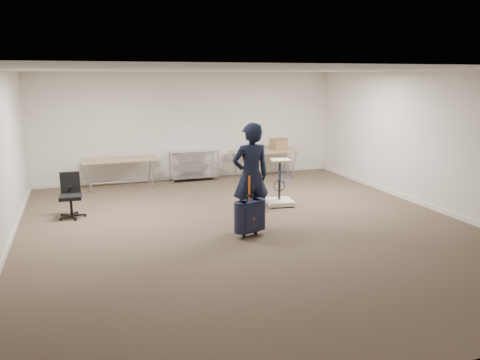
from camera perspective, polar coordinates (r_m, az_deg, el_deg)
name	(u,v)px	position (r m, az deg, el deg)	size (l,w,h in m)	color
ground	(249,228)	(8.54, 1.09, -5.88)	(9.00, 9.00, 0.00)	#48382C
room_shell	(226,206)	(9.78, -1.71, -3.16)	(8.00, 9.00, 9.00)	beige
folding_table_left	(120,161)	(11.76, -14.42, 2.29)	(1.80, 0.75, 0.73)	#9B865F
folding_table_right	(265,152)	(12.63, 3.01, 3.37)	(1.80, 0.75, 0.73)	#9B865F
wire_shelf	(194,164)	(12.34, -5.65, 1.98)	(1.22, 0.47, 0.80)	silver
person	(251,176)	(8.30, 1.32, 0.45)	(0.70, 0.46, 1.92)	black
suitcase	(250,216)	(8.02, 1.21, -4.41)	(0.43, 0.32, 1.06)	black
office_chair	(71,204)	(9.69, -19.88, -2.76)	(0.53, 0.53, 0.87)	black
equipment_cart	(280,193)	(10.00, 4.89, -1.60)	(0.61, 0.61, 0.99)	silver
cardboard_box	(279,144)	(12.82, 4.72, 4.40)	(0.40, 0.30, 0.30)	#9F7B4A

